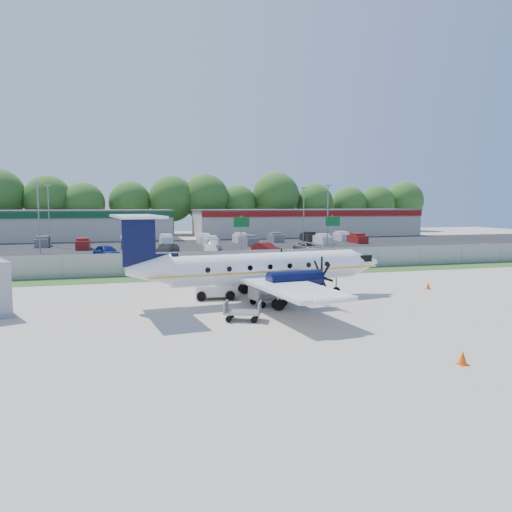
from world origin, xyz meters
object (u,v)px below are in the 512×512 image
object	(u,v)px
pushback_tug	(217,288)
baggage_cart_far	(243,312)
baggage_cart_near	(269,297)
aircraft	(261,268)

from	to	relation	value
pushback_tug	baggage_cart_far	size ratio (longest dim) A/B	1.23
baggage_cart_near	baggage_cart_far	distance (m)	4.37
aircraft	baggage_cart_near	bearing A→B (deg)	-86.40
pushback_tug	baggage_cart_near	distance (m)	4.15
aircraft	pushback_tug	bearing A→B (deg)	147.47
pushback_tug	baggage_cart_near	size ratio (longest dim) A/B	1.12
aircraft	baggage_cart_near	size ratio (longest dim) A/B	7.40
baggage_cart_far	pushback_tug	bearing A→B (deg)	91.25
pushback_tug	baggage_cart_far	distance (m)	6.68
aircraft	baggage_cart_far	bearing A→B (deg)	-116.23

